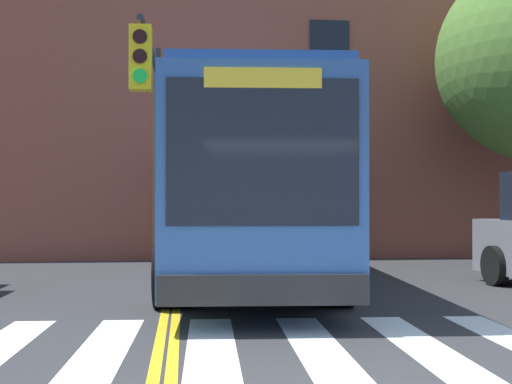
% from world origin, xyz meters
% --- Properties ---
extents(crosswalk, '(12.29, 4.77, 0.01)m').
position_xyz_m(crosswalk, '(0.19, 2.48, 0.00)').
color(crosswalk, white).
rests_on(crosswalk, ground).
extents(lane_line_yellow_inner, '(0.12, 36.00, 0.01)m').
position_xyz_m(lane_line_yellow_inner, '(-1.53, 16.48, 0.00)').
color(lane_line_yellow_inner, gold).
rests_on(lane_line_yellow_inner, ground).
extents(lane_line_yellow_outer, '(0.12, 36.00, 0.01)m').
position_xyz_m(lane_line_yellow_outer, '(-1.37, 16.48, 0.00)').
color(lane_line_yellow_outer, gold).
rests_on(lane_line_yellow_outer, ground).
extents(city_bus, '(3.43, 12.51, 3.45)m').
position_xyz_m(city_bus, '(-0.01, 9.51, 1.86)').
color(city_bus, '#2D5699').
rests_on(city_bus, ground).
extents(traffic_light_overhead, '(0.35, 4.59, 4.88)m').
position_xyz_m(traffic_light_overhead, '(-1.89, 8.46, 3.31)').
color(traffic_light_overhead, '#28282D').
rests_on(traffic_light_overhead, ground).
extents(building_facade, '(39.90, 6.72, 11.15)m').
position_xyz_m(building_facade, '(-2.59, 17.66, 5.58)').
color(building_facade, brown).
rests_on(building_facade, ground).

